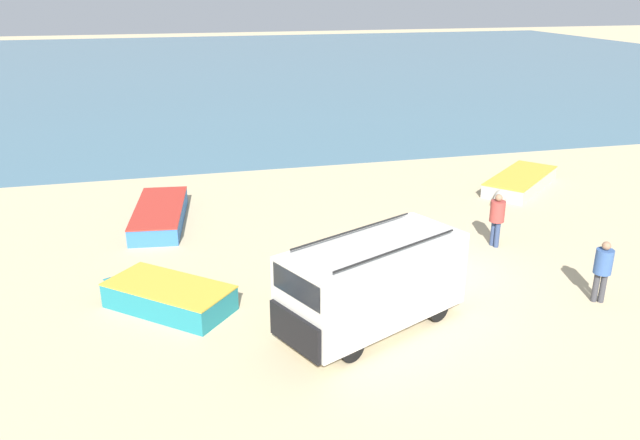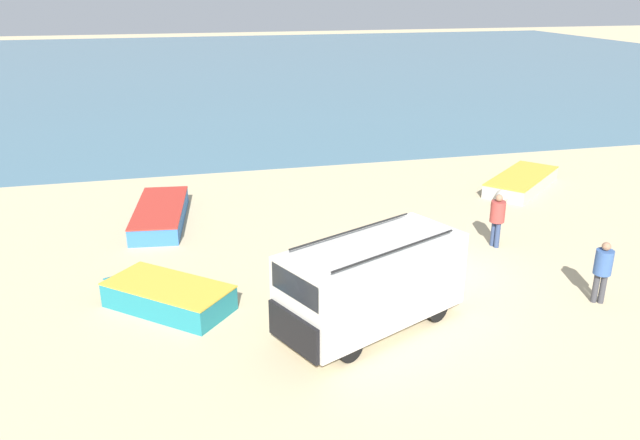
{
  "view_description": "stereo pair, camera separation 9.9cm",
  "coord_description": "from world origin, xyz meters",
  "px_view_note": "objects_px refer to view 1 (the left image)",
  "views": [
    {
      "loc": [
        -7.37,
        -15.52,
        8.04
      ],
      "look_at": [
        -2.85,
        2.48,
        1.0
      ],
      "focal_mm": 35.0,
      "sensor_mm": 36.0,
      "label": 1
    },
    {
      "loc": [
        -7.27,
        -15.54,
        8.04
      ],
      "look_at": [
        -2.85,
        2.48,
        1.0
      ],
      "focal_mm": 35.0,
      "sensor_mm": 36.0,
      "label": 2
    }
  ],
  "objects_px": {
    "fishing_rowboat_2": "(519,182)",
    "fisherman_0": "(603,266)",
    "parked_van": "(372,282)",
    "fishing_rowboat_0": "(165,295)",
    "fishing_rowboat_1": "(160,213)",
    "fisherman_1": "(497,215)"
  },
  "relations": [
    {
      "from": "parked_van",
      "to": "fishing_rowboat_0",
      "type": "height_order",
      "value": "parked_van"
    },
    {
      "from": "fishing_rowboat_0",
      "to": "fisherman_0",
      "type": "relative_size",
      "value": 2.15
    },
    {
      "from": "fishing_rowboat_2",
      "to": "fisherman_1",
      "type": "distance_m",
      "value": 6.64
    },
    {
      "from": "fishing_rowboat_2",
      "to": "fisherman_0",
      "type": "height_order",
      "value": "fisherman_0"
    },
    {
      "from": "parked_van",
      "to": "fisherman_1",
      "type": "distance_m",
      "value": 6.73
    },
    {
      "from": "fishing_rowboat_0",
      "to": "fishing_rowboat_1",
      "type": "relative_size",
      "value": 0.67
    },
    {
      "from": "fishing_rowboat_0",
      "to": "fisherman_0",
      "type": "distance_m",
      "value": 11.61
    },
    {
      "from": "fishing_rowboat_1",
      "to": "fisherman_0",
      "type": "distance_m",
      "value": 14.61
    },
    {
      "from": "parked_van",
      "to": "fisherman_1",
      "type": "height_order",
      "value": "parked_van"
    },
    {
      "from": "parked_van",
      "to": "fishing_rowboat_1",
      "type": "distance_m",
      "value": 10.23
    },
    {
      "from": "fisherman_1",
      "to": "fisherman_0",
      "type": "bearing_deg",
      "value": -95.13
    },
    {
      "from": "parked_van",
      "to": "fishing_rowboat_2",
      "type": "distance_m",
      "value": 13.2
    },
    {
      "from": "fishing_rowboat_1",
      "to": "fisherman_0",
      "type": "bearing_deg",
      "value": -122.2
    },
    {
      "from": "fisherman_0",
      "to": "fishing_rowboat_1",
      "type": "bearing_deg",
      "value": 80.37
    },
    {
      "from": "parked_van",
      "to": "fishing_rowboat_1",
      "type": "height_order",
      "value": "parked_van"
    },
    {
      "from": "fishing_rowboat_0",
      "to": "fishing_rowboat_1",
      "type": "xyz_separation_m",
      "value": [
        -0.06,
        6.63,
        -0.03
      ]
    },
    {
      "from": "fisherman_1",
      "to": "fishing_rowboat_0",
      "type": "bearing_deg",
      "value": 172.58
    },
    {
      "from": "parked_van",
      "to": "fishing_rowboat_1",
      "type": "relative_size",
      "value": 0.92
    },
    {
      "from": "fishing_rowboat_2",
      "to": "fisherman_0",
      "type": "xyz_separation_m",
      "value": [
        -3.2,
        -9.37,
        0.75
      ]
    },
    {
      "from": "fishing_rowboat_1",
      "to": "parked_van",
      "type": "bearing_deg",
      "value": -143.75
    },
    {
      "from": "fisherman_0",
      "to": "parked_van",
      "type": "bearing_deg",
      "value": 116.56
    },
    {
      "from": "fishing_rowboat_1",
      "to": "fisherman_0",
      "type": "xyz_separation_m",
      "value": [
        11.37,
        -9.15,
        0.73
      ]
    }
  ]
}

